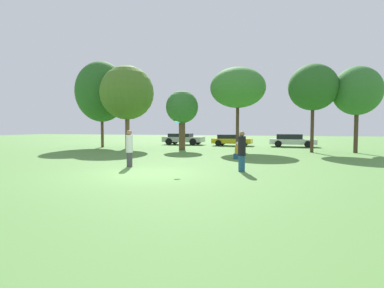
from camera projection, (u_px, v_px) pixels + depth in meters
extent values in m
plane|color=#54843D|center=(146.00, 174.00, 12.12)|extent=(120.00, 120.00, 0.00)
cylinder|color=#3F3F47|center=(130.00, 160.00, 14.22)|extent=(0.27, 0.27, 0.67)
cylinder|color=silver|center=(129.00, 144.00, 14.18)|extent=(0.31, 0.31, 0.82)
sphere|color=#8C6647|center=(129.00, 133.00, 14.16)|extent=(0.25, 0.25, 0.25)
cylinder|color=navy|center=(242.00, 164.00, 12.67)|extent=(0.27, 0.27, 0.66)
cylinder|color=black|center=(242.00, 146.00, 12.63)|extent=(0.32, 0.32, 0.81)
sphere|color=#8C6647|center=(242.00, 134.00, 12.60)|extent=(0.22, 0.22, 0.22)
cylinder|color=#19B2D8|center=(177.00, 122.00, 13.27)|extent=(0.23, 0.23, 0.08)
cube|color=navy|center=(238.00, 156.00, 17.79)|extent=(0.43, 0.36, 0.31)
cylinder|color=#BF8C26|center=(238.00, 149.00, 17.77)|extent=(0.33, 0.33, 0.50)
sphere|color=beige|center=(238.00, 143.00, 17.75)|extent=(0.21, 0.21, 0.21)
cylinder|color=brown|center=(102.00, 127.00, 28.40)|extent=(0.26, 0.26, 3.85)
ellipsoid|color=#286023|center=(102.00, 92.00, 28.22)|extent=(4.74, 4.74, 5.55)
cylinder|color=brown|center=(127.00, 128.00, 26.52)|extent=(0.38, 0.38, 3.57)
sphere|color=#4C7528|center=(127.00, 93.00, 26.35)|extent=(4.65, 4.65, 4.65)
cylinder|color=brown|center=(182.00, 133.00, 25.09)|extent=(0.53, 0.53, 2.80)
sphere|color=#33702D|center=(182.00, 107.00, 24.97)|extent=(2.66, 2.66, 2.66)
cylinder|color=#473323|center=(237.00, 127.00, 24.40)|extent=(0.26, 0.26, 3.80)
ellipsoid|color=#3D7F33|center=(238.00, 88.00, 24.23)|extent=(4.40, 4.40, 3.20)
cylinder|color=#473323|center=(312.00, 127.00, 22.39)|extent=(0.24, 0.24, 3.81)
ellipsoid|color=#286023|center=(313.00, 87.00, 22.23)|extent=(3.52, 3.52, 3.37)
cylinder|color=#473323|center=(356.00, 128.00, 21.89)|extent=(0.29, 0.29, 3.54)
ellipsoid|color=#33702D|center=(357.00, 91.00, 21.74)|extent=(3.36, 3.36, 3.47)
cube|color=#B2B2B7|center=(184.00, 139.00, 32.69)|extent=(4.38, 1.88, 0.53)
cube|color=black|center=(181.00, 135.00, 32.77)|extent=(2.42, 1.62, 0.36)
cylinder|color=black|center=(198.00, 141.00, 33.14)|extent=(0.72, 0.22, 0.71)
cylinder|color=black|center=(193.00, 142.00, 31.45)|extent=(0.72, 0.22, 0.71)
cylinder|color=black|center=(175.00, 141.00, 33.96)|extent=(0.72, 0.22, 0.71)
cylinder|color=black|center=(169.00, 142.00, 32.28)|extent=(0.72, 0.22, 0.71)
cube|color=gold|center=(232.00, 141.00, 30.66)|extent=(3.95, 1.97, 0.48)
cube|color=black|center=(229.00, 137.00, 30.73)|extent=(2.19, 1.70, 0.39)
cylinder|color=black|center=(246.00, 143.00, 31.19)|extent=(0.62, 0.22, 0.61)
cylinder|color=black|center=(243.00, 143.00, 29.41)|extent=(0.62, 0.22, 0.61)
cylinder|color=black|center=(222.00, 142.00, 31.93)|extent=(0.62, 0.22, 0.61)
cylinder|color=black|center=(218.00, 143.00, 30.16)|extent=(0.62, 0.22, 0.61)
cube|color=silver|center=(293.00, 142.00, 29.02)|extent=(4.27, 1.93, 0.48)
cube|color=black|center=(289.00, 137.00, 29.09)|extent=(2.36, 1.67, 0.46)
cylinder|color=black|center=(307.00, 143.00, 29.49)|extent=(0.63, 0.21, 0.62)
cylinder|color=black|center=(308.00, 144.00, 27.76)|extent=(0.63, 0.21, 0.62)
cylinder|color=black|center=(279.00, 143.00, 30.30)|extent=(0.63, 0.21, 0.62)
cylinder|color=black|center=(278.00, 144.00, 28.56)|extent=(0.63, 0.21, 0.62)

